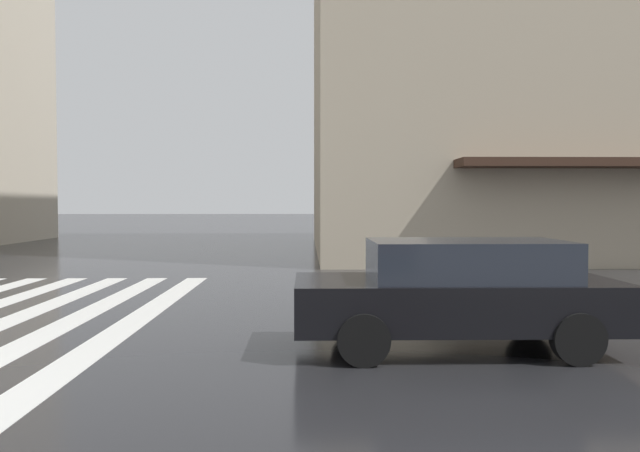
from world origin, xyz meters
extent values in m
cube|color=silver|center=(4.00, -2.94, 0.00)|extent=(13.00, 0.50, 0.01)
cube|color=silver|center=(4.00, -1.94, 0.00)|extent=(13.00, 0.50, 0.01)
cube|color=tan|center=(20.13, -18.68, 9.34)|extent=(15.27, 25.18, 18.67)
cube|color=black|center=(2.50, -7.60, 0.61)|extent=(1.75, 4.10, 0.60)
cube|color=#232833|center=(2.50, -7.75, 1.16)|extent=(1.54, 2.46, 0.50)
cylinder|color=black|center=(1.68, -6.35, 0.31)|extent=(0.20, 0.62, 0.62)
cylinder|color=black|center=(3.33, -6.35, 0.31)|extent=(0.20, 0.62, 0.62)
cylinder|color=black|center=(1.68, -8.85, 0.31)|extent=(0.20, 0.62, 0.62)
cylinder|color=black|center=(3.33, -8.85, 0.31)|extent=(0.20, 0.62, 0.62)
camera|label=1|loc=(-5.67, -5.69, 1.88)|focal=36.07mm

